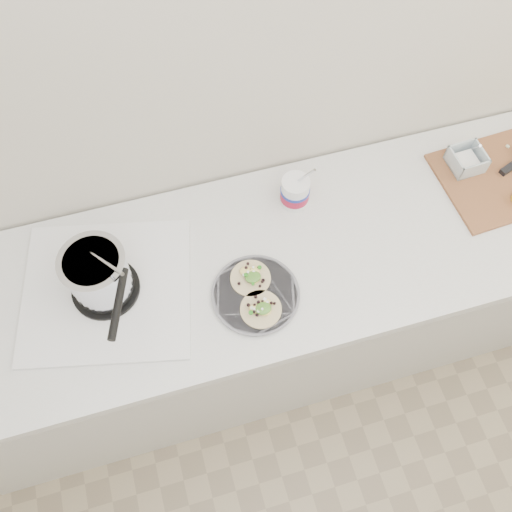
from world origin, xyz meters
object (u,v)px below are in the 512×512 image
object	(u,v)px
stove	(101,280)
taco_plate	(256,293)
cutboard	(509,170)
tub	(296,190)

from	to	relation	value
stove	taco_plate	bearing A→B (deg)	-5.31
stove	taco_plate	world-z (taller)	stove
cutboard	tub	bearing A→B (deg)	169.61
taco_plate	cutboard	xyz separation A→B (m)	(0.95, 0.20, 0.00)
taco_plate	stove	bearing A→B (deg)	162.11
cutboard	taco_plate	bearing A→B (deg)	-171.31
taco_plate	tub	xyz separation A→B (m)	(0.22, 0.29, 0.05)
stove	cutboard	bearing A→B (deg)	15.18
stove	tub	size ratio (longest dim) A/B	2.78
stove	tub	xyz separation A→B (m)	(0.65, 0.15, -0.01)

